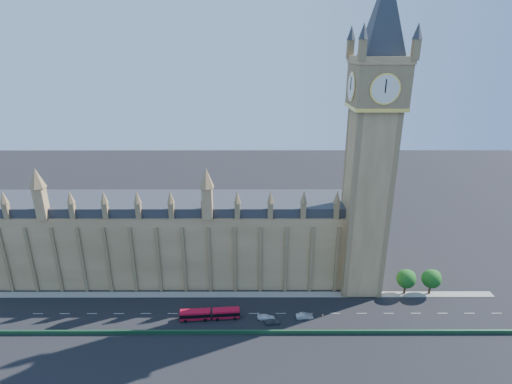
{
  "coord_description": "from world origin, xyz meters",
  "views": [
    {
      "loc": [
        4.45,
        -98.74,
        74.01
      ],
      "look_at": [
        4.64,
        10.0,
        34.64
      ],
      "focal_mm": 28.0,
      "sensor_mm": 36.0,
      "label": 1
    }
  ],
  "objects_px": {
    "red_bus": "(210,314)",
    "car_silver": "(305,316)",
    "car_grey": "(272,322)",
    "car_white": "(266,317)"
  },
  "relations": [
    {
      "from": "red_bus",
      "to": "car_grey",
      "type": "relative_size",
      "value": 4.11
    },
    {
      "from": "red_bus",
      "to": "car_white",
      "type": "distance_m",
      "value": 16.35
    },
    {
      "from": "car_grey",
      "to": "car_silver",
      "type": "height_order",
      "value": "car_silver"
    },
    {
      "from": "car_silver",
      "to": "car_white",
      "type": "relative_size",
      "value": 0.96
    },
    {
      "from": "red_bus",
      "to": "car_grey",
      "type": "height_order",
      "value": "red_bus"
    },
    {
      "from": "car_grey",
      "to": "car_silver",
      "type": "distance_m",
      "value": 9.7
    },
    {
      "from": "car_grey",
      "to": "car_white",
      "type": "distance_m",
      "value": 2.53
    },
    {
      "from": "red_bus",
      "to": "car_silver",
      "type": "distance_m",
      "value": 27.45
    },
    {
      "from": "car_silver",
      "to": "car_white",
      "type": "bearing_deg",
      "value": 86.16
    },
    {
      "from": "car_white",
      "to": "car_grey",
      "type": "bearing_deg",
      "value": -129.83
    }
  ]
}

